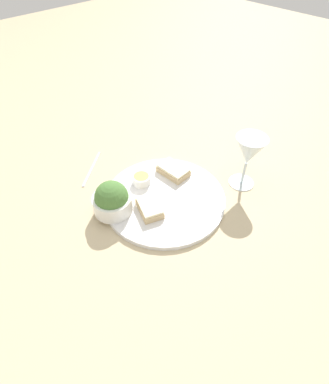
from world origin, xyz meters
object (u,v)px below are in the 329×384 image
(cheese_toast_far, at_px, (150,208))
(wine_glass, at_px, (249,153))
(sauce_ramekin, at_px, (141,179))
(cheese_toast_near, at_px, (173,170))
(salad_bowl, at_px, (112,200))
(fork, at_px, (92,168))

(cheese_toast_far, relative_size, wine_glass, 0.59)
(sauce_ramekin, distance_m, cheese_toast_near, 0.10)
(salad_bowl, relative_size, cheese_toast_near, 1.10)
(wine_glass, bearing_deg, sauce_ramekin, 48.81)
(salad_bowl, height_order, sauce_ramekin, salad_bowl)
(sauce_ramekin, relative_size, wine_glass, 0.33)
(wine_glass, bearing_deg, cheese_toast_near, 38.74)
(cheese_toast_far, xyz_separation_m, fork, (0.27, 0.01, -0.02))
(salad_bowl, relative_size, cheese_toast_far, 1.08)
(wine_glass, bearing_deg, cheese_toast_far, 70.68)
(wine_glass, relative_size, fork, 1.19)
(salad_bowl, xyz_separation_m, sauce_ramekin, (0.03, -0.12, -0.02))
(cheese_toast_near, bearing_deg, fork, 37.78)
(cheese_toast_far, height_order, fork, cheese_toast_far)
(fork, bearing_deg, sauce_ramekin, -159.54)
(salad_bowl, distance_m, wine_glass, 0.40)
(fork, bearing_deg, cheese_toast_near, -142.22)
(sauce_ramekin, distance_m, wine_glass, 0.32)
(cheese_toast_far, bearing_deg, cheese_toast_near, -67.59)
(salad_bowl, distance_m, cheese_toast_far, 0.10)
(fork, bearing_deg, cheese_toast_far, -178.59)
(cheese_toast_far, distance_m, fork, 0.27)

